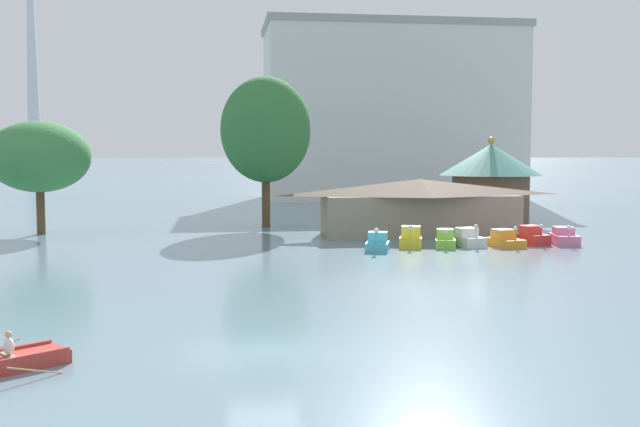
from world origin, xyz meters
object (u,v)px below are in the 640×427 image
object	(u,v)px
pedal_boat_cyan	(377,243)
pedal_boat_yellow	(411,239)
pedal_boat_red	(532,237)
pedal_boat_pink	(564,237)
shoreline_tree_mid	(266,130)
pedal_boat_orange	(505,240)
background_building_block	(391,112)
rowboat_with_rower	(16,360)
boathouse	(420,206)
shoreline_tree_tall_left	(39,157)
pedal_boat_white	(468,239)
pedal_boat_lime	(445,240)
green_roof_pavilion	(491,178)

from	to	relation	value
pedal_boat_cyan	pedal_boat_yellow	xyz separation A→B (m)	(2.91, 1.91, 0.07)
pedal_boat_red	pedal_boat_pink	world-z (taller)	pedal_boat_red
pedal_boat_pink	shoreline_tree_mid	size ratio (longest dim) A/B	0.23
pedal_boat_red	shoreline_tree_mid	distance (m)	26.28
pedal_boat_orange	background_building_block	bearing A→B (deg)	161.76
rowboat_with_rower	pedal_boat_orange	bearing A→B (deg)	7.90
boathouse	shoreline_tree_mid	xyz separation A→B (m)	(-12.29, 8.85, 6.54)
pedal_boat_yellow	pedal_boat_cyan	bearing A→B (deg)	-40.96
pedal_boat_cyan	shoreline_tree_tall_left	size ratio (longest dim) A/B	0.28
background_building_block	pedal_boat_pink	bearing A→B (deg)	-90.03
pedal_boat_yellow	pedal_boat_pink	world-z (taller)	pedal_boat_yellow
pedal_boat_cyan	shoreline_tree_tall_left	xyz separation A→B (m)	(-26.09, 14.32, 6.03)
pedal_boat_orange	shoreline_tree_tall_left	distance (m)	38.77
pedal_boat_white	pedal_boat_orange	bearing A→B (deg)	65.16
pedal_boat_yellow	boathouse	distance (m)	7.99
pedal_boat_orange	background_building_block	distance (m)	60.21
rowboat_with_rower	shoreline_tree_tall_left	xyz separation A→B (m)	(-8.52, 40.99, 6.30)
pedal_boat_pink	background_building_block	distance (m)	59.36
pedal_boat_lime	shoreline_tree_mid	xyz separation A→B (m)	(-12.10, 16.72, 8.49)
pedal_boat_white	shoreline_tree_mid	distance (m)	23.15
shoreline_tree_mid	background_building_block	size ratio (longest dim) A/B	0.36
pedal_boat_orange	background_building_block	size ratio (longest dim) A/B	0.08
pedal_boat_white	background_building_block	bearing A→B (deg)	159.20
rowboat_with_rower	shoreline_tree_mid	bearing A→B (deg)	38.92
pedal_boat_cyan	pedal_boat_lime	distance (m)	5.51
pedal_boat_orange	green_roof_pavilion	xyz separation A→B (m)	(5.24, 17.23, 3.93)
pedal_boat_white	background_building_block	world-z (taller)	background_building_block
pedal_boat_yellow	pedal_boat_lime	bearing A→B (deg)	92.67
pedal_boat_cyan	pedal_boat_red	size ratio (longest dim) A/B	0.96
pedal_boat_pink	pedal_boat_cyan	bearing A→B (deg)	-72.28
rowboat_with_rower	pedal_boat_red	world-z (taller)	pedal_boat_red
pedal_boat_lime	background_building_block	world-z (taller)	background_building_block
pedal_boat_lime	boathouse	distance (m)	8.12
pedal_boat_yellow	pedal_boat_orange	xyz separation A→B (m)	(6.95, -0.78, -0.11)
pedal_boat_red	pedal_boat_lime	bearing A→B (deg)	-97.94
pedal_boat_white	green_roof_pavilion	distance (m)	18.87
shoreline_tree_tall_left	background_building_block	world-z (taller)	background_building_block
pedal_boat_lime	pedal_boat_pink	xyz separation A→B (m)	(9.45, 0.44, 0.00)
background_building_block	shoreline_tree_mid	bearing A→B (deg)	-117.33
shoreline_tree_mid	background_building_block	distance (m)	47.16
pedal_boat_white	rowboat_with_rower	bearing A→B (deg)	-54.51
pedal_boat_orange	pedal_boat_white	bearing A→B (deg)	-114.90
pedal_boat_orange	pedal_boat_red	distance (m)	2.73
pedal_boat_lime	green_roof_pavilion	bearing A→B (deg)	165.24
pedal_boat_lime	boathouse	xyz separation A→B (m)	(0.19, 7.88, 1.95)
rowboat_with_rower	boathouse	bearing A→B (deg)	19.74
pedal_boat_lime	rowboat_with_rower	bearing A→B (deg)	-24.20
pedal_boat_white	pedal_boat_pink	distance (m)	7.58
green_roof_pavilion	background_building_block	distance (m)	42.33
shoreline_tree_mid	background_building_block	xyz separation A→B (m)	(21.58, 41.75, 3.99)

